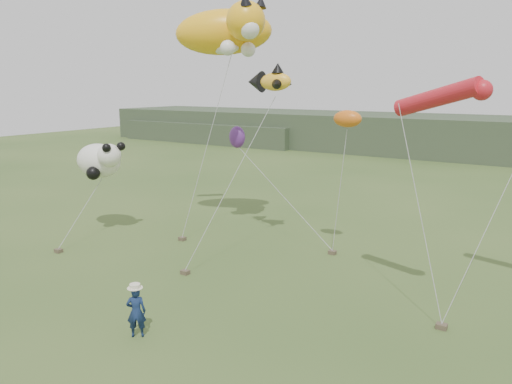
% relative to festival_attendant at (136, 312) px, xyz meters
% --- Properties ---
extents(ground, '(120.00, 120.00, 0.00)m').
position_rel_festival_attendant_xyz_m(ground, '(0.28, 1.01, -0.77)').
color(ground, '#385123').
rests_on(ground, ground).
extents(headland, '(90.00, 13.00, 4.00)m').
position_rel_festival_attendant_xyz_m(headland, '(-2.84, 45.70, 1.15)').
color(headland, '#2D3D28').
rests_on(headland, ground).
extents(festival_attendant, '(0.67, 0.63, 1.54)m').
position_rel_festival_attendant_xyz_m(festival_attendant, '(0.00, 0.00, 0.00)').
color(festival_attendant, '#14234B').
rests_on(festival_attendant, ground).
extents(sandbag_anchors, '(16.12, 6.57, 0.16)m').
position_rel_festival_attendant_xyz_m(sandbag_anchors, '(-1.28, 6.16, -0.69)').
color(sandbag_anchors, brown).
rests_on(sandbag_anchors, ground).
extents(cat_kite, '(6.08, 4.21, 2.59)m').
position_rel_festival_attendant_xyz_m(cat_kite, '(-3.92, 10.10, 8.89)').
color(cat_kite, '#FCB117').
rests_on(cat_kite, ground).
extents(fish_kite, '(2.33, 1.59, 1.22)m').
position_rel_festival_attendant_xyz_m(fish_kite, '(-1.15, 9.12, 6.60)').
color(fish_kite, yellow).
rests_on(fish_kite, ground).
extents(panda_kite, '(2.95, 1.91, 1.84)m').
position_rel_festival_attendant_xyz_m(panda_kite, '(-9.27, 6.74, 2.85)').
color(panda_kite, white).
rests_on(panda_kite, ground).
extents(misc_kites, '(7.48, 2.01, 2.11)m').
position_rel_festival_attendant_xyz_m(misc_kites, '(-1.02, 10.50, 4.48)').
color(misc_kites, orange).
rests_on(misc_kites, ground).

